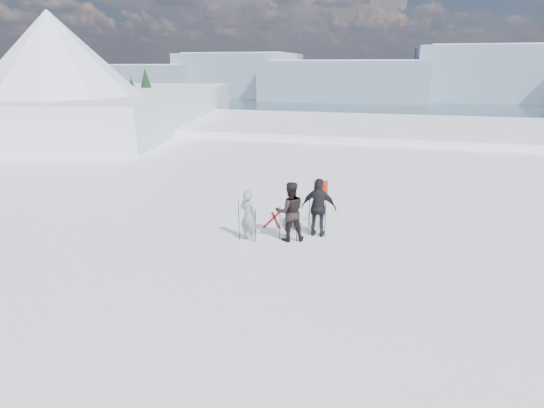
{
  "coord_description": "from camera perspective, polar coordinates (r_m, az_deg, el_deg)",
  "views": [
    {
      "loc": [
        0.92,
        -8.39,
        5.46
      ],
      "look_at": [
        -2.02,
        3.0,
        1.56
      ],
      "focal_mm": 28.0,
      "sensor_mm": 36.0,
      "label": 1
    }
  ],
  "objects": [
    {
      "name": "backpack",
      "position": [
        13.81,
        6.71,
        4.88
      ],
      "size": [
        0.43,
        0.26,
        0.61
      ],
      "primitive_type": "cube",
      "rotation": [
        0.0,
        0.0,
        3.09
      ],
      "color": "red",
      "rests_on": "skier_pack"
    },
    {
      "name": "ski_poles",
      "position": [
        13.68,
        1.7,
        -2.37
      ],
      "size": [
        2.67,
        1.0,
        1.34
      ],
      "color": "black",
      "rests_on": "ground"
    },
    {
      "name": "skier_dark",
      "position": [
        13.51,
        2.43,
        -1.02
      ],
      "size": [
        1.16,
        1.04,
        1.96
      ],
      "primitive_type": "imported",
      "rotation": [
        0.0,
        0.0,
        3.53
      ],
      "color": "black",
      "rests_on": "ground"
    },
    {
      "name": "skier_grey",
      "position": [
        13.57,
        -3.2,
        -1.58
      ],
      "size": [
        0.71,
        0.59,
        1.68
      ],
      "primitive_type": "imported",
      "rotation": [
        0.0,
        0.0,
        2.79
      ],
      "color": "gray",
      "rests_on": "ground"
    },
    {
      "name": "far_mountain_range",
      "position": [
        464.23,
        18.71,
        15.87
      ],
      "size": [
        770.0,
        110.0,
        53.0
      ],
      "color": "slate",
      "rests_on": "ground"
    },
    {
      "name": "near_ridge",
      "position": [
        47.52,
        -21.4,
        6.23
      ],
      "size": [
        31.37,
        35.68,
        25.62
      ],
      "color": "white",
      "rests_on": "ground"
    },
    {
      "name": "skis_loose",
      "position": [
        15.55,
        0.24,
        -2.13
      ],
      "size": [
        0.75,
        1.7,
        0.03
      ],
      "color": "black",
      "rests_on": "ground"
    },
    {
      "name": "skier_pack",
      "position": [
        13.93,
        6.32,
        -0.5
      ],
      "size": [
        1.17,
        0.54,
        1.96
      ],
      "primitive_type": "imported",
      "rotation": [
        0.0,
        0.0,
        3.09
      ],
      "color": "black",
      "rests_on": "ground"
    },
    {
      "name": "lake_basin",
      "position": [
        40.22,
        12.47,
        0.61
      ],
      "size": [
        820.0,
        820.0,
        71.62
      ],
      "color": "white",
      "rests_on": "ground"
    }
  ]
}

